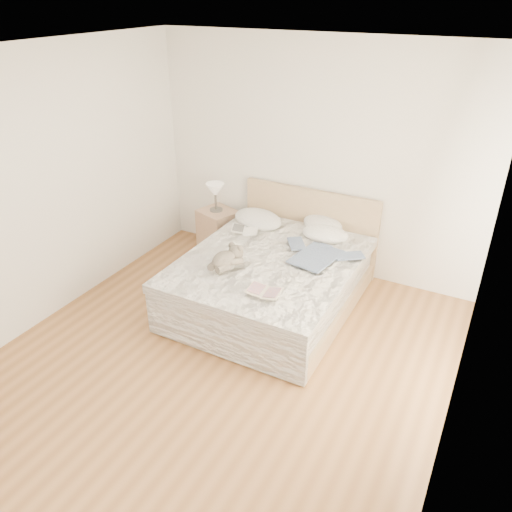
# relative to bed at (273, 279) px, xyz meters

# --- Properties ---
(floor) EXTENTS (4.00, 4.50, 0.00)m
(floor) POSITION_rel_bed_xyz_m (0.00, -1.19, -0.31)
(floor) COLOR brown
(floor) RESTS_ON ground
(ceiling) EXTENTS (4.00, 4.50, 0.00)m
(ceiling) POSITION_rel_bed_xyz_m (0.00, -1.19, 2.39)
(ceiling) COLOR white
(ceiling) RESTS_ON ground
(wall_back) EXTENTS (4.00, 0.02, 2.70)m
(wall_back) POSITION_rel_bed_xyz_m (0.00, 1.06, 1.04)
(wall_back) COLOR white
(wall_back) RESTS_ON ground
(wall_left) EXTENTS (0.02, 4.50, 2.70)m
(wall_left) POSITION_rel_bed_xyz_m (-2.00, -1.19, 1.04)
(wall_left) COLOR white
(wall_left) RESTS_ON ground
(wall_right) EXTENTS (0.02, 4.50, 2.70)m
(wall_right) POSITION_rel_bed_xyz_m (2.00, -1.19, 1.04)
(wall_right) COLOR white
(wall_right) RESTS_ON ground
(window) EXTENTS (0.02, 1.30, 1.10)m
(window) POSITION_rel_bed_xyz_m (1.99, -0.89, 1.14)
(window) COLOR white
(window) RESTS_ON wall_right
(bed) EXTENTS (1.72, 2.14, 1.00)m
(bed) POSITION_rel_bed_xyz_m (0.00, 0.00, 0.00)
(bed) COLOR tan
(bed) RESTS_ON floor
(nightstand) EXTENTS (0.55, 0.52, 0.56)m
(nightstand) POSITION_rel_bed_xyz_m (-1.20, 0.80, -0.03)
(nightstand) COLOR tan
(nightstand) RESTS_ON floor
(table_lamp) EXTENTS (0.28, 0.28, 0.37)m
(table_lamp) POSITION_rel_bed_xyz_m (-1.22, 0.81, 0.52)
(table_lamp) COLOR #4F4B45
(table_lamp) RESTS_ON nightstand
(pillow_left) EXTENTS (0.75, 0.62, 0.19)m
(pillow_left) POSITION_rel_bed_xyz_m (-0.54, 0.66, 0.33)
(pillow_left) COLOR white
(pillow_left) RESTS_ON bed
(pillow_middle) EXTENTS (0.65, 0.57, 0.16)m
(pillow_middle) POSITION_rel_bed_xyz_m (0.21, 0.89, 0.33)
(pillow_middle) COLOR white
(pillow_middle) RESTS_ON bed
(pillow_right) EXTENTS (0.55, 0.40, 0.16)m
(pillow_right) POSITION_rel_bed_xyz_m (0.32, 0.66, 0.33)
(pillow_right) COLOR white
(pillow_right) RESTS_ON bed
(blouse) EXTENTS (0.70, 0.73, 0.02)m
(blouse) POSITION_rel_bed_xyz_m (0.43, 0.12, 0.32)
(blouse) COLOR #405070
(blouse) RESTS_ON bed
(photo_book) EXTENTS (0.40, 0.34, 0.03)m
(photo_book) POSITION_rel_bed_xyz_m (-0.54, 0.32, 0.32)
(photo_book) COLOR white
(photo_book) RESTS_ON bed
(childrens_book) EXTENTS (0.35, 0.25, 0.02)m
(childrens_book) POSITION_rel_bed_xyz_m (0.26, -0.73, 0.32)
(childrens_book) COLOR beige
(childrens_book) RESTS_ON bed
(teddy_bear) EXTENTS (0.30, 0.40, 0.20)m
(teddy_bear) POSITION_rel_bed_xyz_m (-0.30, -0.53, 0.34)
(teddy_bear) COLOR #675D51
(teddy_bear) RESTS_ON bed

